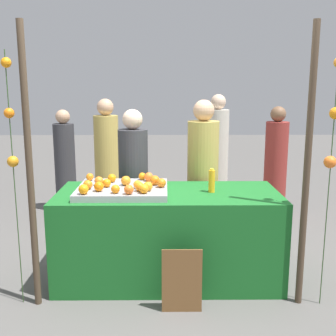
% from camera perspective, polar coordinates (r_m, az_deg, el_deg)
% --- Properties ---
extents(ground_plane, '(24.00, 24.00, 0.00)m').
position_cam_1_polar(ground_plane, '(4.15, 0.02, -14.92)').
color(ground_plane, '#565451').
extents(stall_counter, '(2.08, 0.89, 0.86)m').
position_cam_1_polar(stall_counter, '(3.98, 0.02, -9.36)').
color(stall_counter, '#196023').
rests_on(stall_counter, ground_plane).
extents(orange_tray, '(0.83, 0.69, 0.06)m').
position_cam_1_polar(orange_tray, '(3.83, -6.32, -3.01)').
color(orange_tray, '#9EA0A5').
rests_on(orange_tray, stall_counter).
extents(orange_0, '(0.08, 0.08, 0.08)m').
position_cam_1_polar(orange_0, '(3.82, -8.53, -2.08)').
color(orange_0, orange).
rests_on(orange_0, orange_tray).
extents(orange_1, '(0.09, 0.09, 0.09)m').
position_cam_1_polar(orange_1, '(3.85, -5.89, -1.77)').
color(orange_1, orange).
rests_on(orange_1, orange_tray).
extents(orange_2, '(0.09, 0.09, 0.09)m').
position_cam_1_polar(orange_2, '(4.01, -2.71, -1.24)').
color(orange_2, orange).
rests_on(orange_2, orange_tray).
extents(orange_3, '(0.08, 0.08, 0.08)m').
position_cam_1_polar(orange_3, '(3.59, -7.33, -2.92)').
color(orange_3, orange).
rests_on(orange_3, orange_tray).
extents(orange_4, '(0.08, 0.08, 0.08)m').
position_cam_1_polar(orange_4, '(3.73, -4.27, -2.30)').
color(orange_4, orange).
rests_on(orange_4, orange_tray).
extents(orange_5, '(0.09, 0.09, 0.09)m').
position_cam_1_polar(orange_5, '(3.60, -11.68, -2.93)').
color(orange_5, orange).
rests_on(orange_5, orange_tray).
extents(orange_6, '(0.08, 0.08, 0.08)m').
position_cam_1_polar(orange_6, '(4.00, -7.82, -1.40)').
color(orange_6, orange).
rests_on(orange_6, orange_tray).
extents(orange_7, '(0.08, 0.08, 0.08)m').
position_cam_1_polar(orange_7, '(3.89, -9.60, -1.79)').
color(orange_7, orange).
rests_on(orange_7, orange_tray).
extents(orange_8, '(0.07, 0.07, 0.07)m').
position_cam_1_polar(orange_8, '(4.11, -10.84, -1.22)').
color(orange_8, orange).
rests_on(orange_8, orange_tray).
extents(orange_9, '(0.08, 0.08, 0.08)m').
position_cam_1_polar(orange_9, '(3.54, -5.49, -3.00)').
color(orange_9, orange).
rests_on(orange_9, orange_tray).
extents(orange_10, '(0.09, 0.09, 0.09)m').
position_cam_1_polar(orange_10, '(3.67, -9.60, -2.55)').
color(orange_10, orange).
rests_on(orange_10, orange_tray).
extents(orange_11, '(0.08, 0.08, 0.08)m').
position_cam_1_polar(orange_11, '(3.56, -3.38, -2.91)').
color(orange_11, orange).
rests_on(orange_11, orange_tray).
extents(orange_12, '(0.07, 0.07, 0.07)m').
position_cam_1_polar(orange_12, '(4.08, -3.62, -1.15)').
color(orange_12, orange).
rests_on(orange_12, orange_tray).
extents(orange_13, '(0.09, 0.09, 0.09)m').
position_cam_1_polar(orange_13, '(3.76, -11.10, -2.30)').
color(orange_13, orange).
rests_on(orange_13, orange_tray).
extents(orange_14, '(0.09, 0.09, 0.09)m').
position_cam_1_polar(orange_14, '(3.86, -1.84, -1.72)').
color(orange_14, orange).
rests_on(orange_14, orange_tray).
extents(orange_15, '(0.09, 0.09, 0.09)m').
position_cam_1_polar(orange_15, '(3.64, -2.82, -2.56)').
color(orange_15, orange).
rests_on(orange_15, orange_tray).
extents(orange_16, '(0.08, 0.08, 0.08)m').
position_cam_1_polar(orange_16, '(3.63, -3.95, -2.61)').
color(orange_16, orange).
rests_on(orange_16, orange_tray).
extents(orange_17, '(0.08, 0.08, 0.08)m').
position_cam_1_polar(orange_17, '(3.76, -0.92, -2.09)').
color(orange_17, orange).
rests_on(orange_17, orange_tray).
extents(juice_bottle, '(0.06, 0.06, 0.23)m').
position_cam_1_polar(juice_bottle, '(3.84, 6.10, -1.81)').
color(juice_bottle, '#F9AB1D').
rests_on(juice_bottle, stall_counter).
extents(chalkboard_sign, '(0.33, 0.03, 0.56)m').
position_cam_1_polar(chalkboard_sign, '(3.48, 1.94, -15.47)').
color(chalkboard_sign, brown).
rests_on(chalkboard_sign, ground_plane).
extents(vendor_left, '(0.32, 0.32, 1.60)m').
position_cam_1_polar(vendor_left, '(4.52, -4.81, -2.70)').
color(vendor_left, '#333338').
rests_on(vendor_left, ground_plane).
extents(vendor_right, '(0.34, 0.34, 1.70)m').
position_cam_1_polar(vendor_right, '(4.54, 4.83, -2.04)').
color(vendor_right, tan).
rests_on(vendor_right, ground_plane).
extents(crowd_person_0, '(0.30, 0.30, 1.51)m').
position_cam_1_polar(crowd_person_0, '(6.21, -14.14, 0.45)').
color(crowd_person_0, '#333338').
rests_on(crowd_person_0, ground_plane).
extents(crowd_person_1, '(0.31, 0.31, 1.57)m').
position_cam_1_polar(crowd_person_1, '(5.93, 14.74, 0.20)').
color(crowd_person_1, maroon).
rests_on(crowd_person_1, ground_plane).
extents(crowd_person_2, '(0.34, 0.34, 1.67)m').
position_cam_1_polar(crowd_person_2, '(5.73, -8.49, 0.57)').
color(crowd_person_2, tan).
rests_on(crowd_person_2, ground_plane).
extents(crowd_person_3, '(0.34, 0.34, 1.72)m').
position_cam_1_polar(crowd_person_3, '(6.39, 6.84, 1.91)').
color(crowd_person_3, beige).
rests_on(crowd_person_3, ground_plane).
extents(canopy_post_left, '(0.06, 0.06, 2.33)m').
position_cam_1_polar(canopy_post_left, '(3.48, -18.70, -0.34)').
color(canopy_post_left, '#473828').
rests_on(canopy_post_left, ground_plane).
extents(canopy_post_right, '(0.06, 0.06, 2.33)m').
position_cam_1_polar(canopy_post_right, '(3.50, 18.77, -0.27)').
color(canopy_post_right, '#473828').
rests_on(canopy_post_right, ground_plane).
extents(garland_strand_left, '(0.09, 0.09, 2.11)m').
position_cam_1_polar(garland_strand_left, '(3.49, -21.12, 5.73)').
color(garland_strand_left, '#2D4C23').
rests_on(garland_strand_left, ground_plane).
extents(garland_strand_right, '(0.11, 0.10, 2.11)m').
position_cam_1_polar(garland_strand_right, '(3.49, 22.11, 5.71)').
color(garland_strand_right, '#2D4C23').
rests_on(garland_strand_right, ground_plane).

